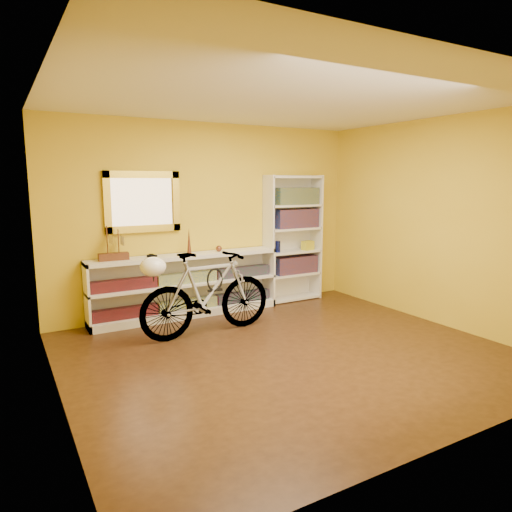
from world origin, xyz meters
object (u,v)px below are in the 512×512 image
bicycle (207,293)px  helmet (153,267)px  console_unit (187,285)px  bookcase (293,239)px

bicycle → helmet: 0.76m
bicycle → helmet: bicycle is taller
console_unit → helmet: (-0.71, -0.85, 0.46)m
helmet → bicycle: bearing=2.5°
console_unit → bookcase: size_ratio=1.37×
console_unit → helmet: size_ratio=9.07×
console_unit → bicycle: bicycle is taller
console_unit → bicycle: size_ratio=1.52×
console_unit → helmet: 1.20m
bookcase → bicycle: bearing=-154.8°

